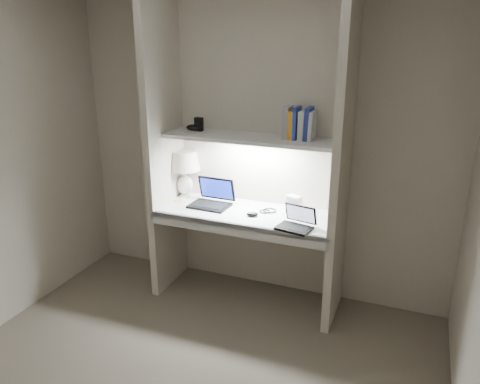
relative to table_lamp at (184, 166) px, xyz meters
The scene contains 17 objects.
back_wall 0.68m from the table_lamp, ahead, with size 3.20×0.01×2.50m, color beige.
alcove_panel_left 0.28m from the table_lamp, 117.95° to the right, with size 0.06×0.55×2.50m, color beige.
alcove_panel_right 1.40m from the table_lamp, ahead, with size 0.06×0.55×2.50m, color beige.
desk 0.72m from the table_lamp, 14.85° to the right, with size 1.40×0.55×0.04m, color white.
desk_apron 0.84m from the table_lamp, 33.87° to the right, with size 1.46×0.03×0.10m, color silver.
shelf 0.71m from the table_lamp, ahead, with size 1.40×0.36×0.03m, color silver.
strip_light 0.70m from the table_lamp, ahead, with size 0.60×0.04×0.01m, color white.
table_lamp is the anchor object (origin of this frame).
laptop_main 0.41m from the table_lamp, 21.06° to the right, with size 0.33×0.29×0.22m.
laptop_netbook 1.17m from the table_lamp, 17.12° to the right, with size 0.29×0.26×0.16m.
speaker 1.03m from the table_lamp, ahead, with size 0.11×0.08×0.15m, color silver.
mouse 0.80m from the table_lamp, 18.72° to the right, with size 0.09×0.06×0.03m, color black.
cable_coil 0.86m from the table_lamp, ahead, with size 0.11×0.11×0.01m, color black.
sticky_note 0.32m from the table_lamp, 90.00° to the right, with size 0.07×0.07×0.00m, color gold.
book_row 1.10m from the table_lamp, ahead, with size 0.23×0.16×0.24m.
shelf_box 0.41m from the table_lamp, ahead, with size 0.06×0.05×0.11m, color black.
shelf_gadget 0.37m from the table_lamp, 14.60° to the right, with size 0.12×0.09×0.05m, color black.
Camera 1 is at (1.24, -2.05, 2.12)m, focal length 35.00 mm.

